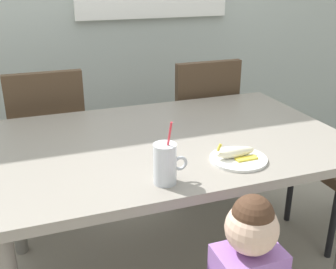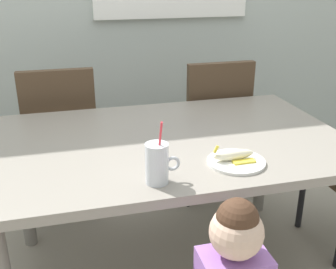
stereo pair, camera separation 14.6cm
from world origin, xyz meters
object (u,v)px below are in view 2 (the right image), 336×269
at_px(dining_chair_left, 61,133).
at_px(dining_chair_right, 212,122).
at_px(snack_plate, 236,162).
at_px(peeled_banana, 234,155).
at_px(milk_cup, 157,166).
at_px(dining_table, 170,155).

distance_m(dining_chair_left, dining_chair_right, 0.96).
height_order(dining_chair_right, snack_plate, dining_chair_right).
distance_m(snack_plate, peeled_banana, 0.03).
bearing_deg(peeled_banana, dining_chair_right, 73.74).
distance_m(dining_chair_right, snack_plate, 1.08).
bearing_deg(dining_chair_left, snack_plate, 122.31).
distance_m(dining_chair_right, peeled_banana, 1.08).
height_order(dining_chair_left, milk_cup, milk_cup).
height_order(milk_cup, peeled_banana, milk_cup).
relative_size(dining_chair_right, snack_plate, 4.17).
height_order(milk_cup, snack_plate, milk_cup).
height_order(dining_table, milk_cup, milk_cup).
distance_m(milk_cup, snack_plate, 0.35).
height_order(dining_chair_left, dining_chair_right, same).
bearing_deg(dining_chair_right, snack_plate, 74.25).
distance_m(dining_table, dining_chair_left, 0.91).
bearing_deg(snack_plate, dining_chair_left, 122.31).
bearing_deg(dining_chair_left, dining_chair_right, 176.83).
relative_size(dining_chair_left, milk_cup, 3.88).
xyz_separation_m(snack_plate, peeled_banana, (-0.01, 0.01, 0.03)).
distance_m(dining_table, peeled_banana, 0.38).
height_order(dining_chair_right, milk_cup, milk_cup).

